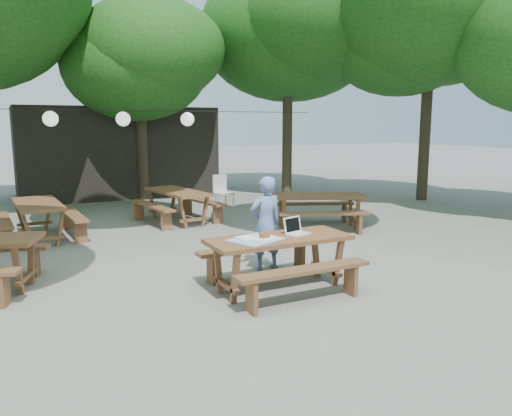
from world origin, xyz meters
name	(u,v)px	position (x,y,z in m)	size (l,w,h in m)	color
ground	(239,289)	(0.00, 0.00, 0.00)	(80.00, 80.00, 0.00)	slate
pavilion	(116,151)	(0.50, 10.50, 1.40)	(6.00, 3.00, 2.80)	black
main_picnic_table	(279,262)	(0.49, -0.27, 0.39)	(2.00, 1.58, 0.75)	#50331C
picnic_table_ne	(318,211)	(3.31, 2.93, 0.39)	(2.37, 2.20, 0.75)	#50331C
picnic_table_far_w	(39,220)	(-2.27, 4.57, 0.39)	(1.68, 2.04, 0.75)	#50331C
picnic_table_far_e	(177,206)	(0.77, 5.03, 0.39)	(1.84, 2.11, 0.75)	#50331C
woman	(266,223)	(0.78, 0.68, 0.74)	(0.54, 0.36, 1.49)	#667BBA
plastic_chair	(223,198)	(2.55, 6.44, 0.26)	(0.51, 0.51, 0.90)	silver
laptop	(296,230)	(0.79, -0.21, 0.81)	(0.39, 0.34, 0.24)	white
tabletop_clutter	(257,238)	(0.15, -0.26, 0.76)	(0.81, 0.75, 0.08)	teal
paper_lanterns	(124,119)	(-0.19, 6.00, 2.40)	(9.00, 0.34, 0.38)	black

